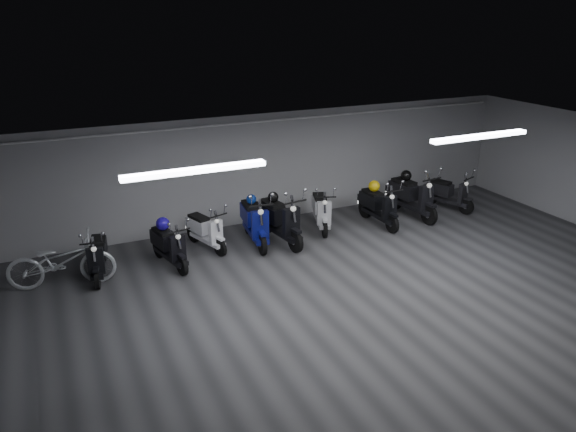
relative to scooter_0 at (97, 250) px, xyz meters
name	(u,v)px	position (x,y,z in m)	size (l,w,h in m)	color
floor	(376,307)	(4.51, -3.44, -0.60)	(14.00, 10.00, 0.01)	#343436
ceiling	(385,161)	(4.51, -3.44, 2.21)	(14.00, 10.00, 0.01)	gray
back_wall	(270,168)	(4.51, 1.56, 0.80)	(14.00, 0.01, 2.80)	#999A9C
fluor_strip_left	(195,170)	(1.51, -2.44, 2.14)	(2.40, 0.18, 0.08)	white
fluor_strip_right	(480,136)	(7.51, -2.44, 2.14)	(2.40, 0.18, 0.08)	white
conduit	(271,121)	(4.51, 1.48, 2.02)	(0.05, 0.05, 13.60)	white
scooter_0	(97,250)	(0.00, 0.00, 0.00)	(0.53, 1.60, 1.19)	black
scooter_1	(169,240)	(1.44, -0.13, 0.02)	(0.55, 1.65, 1.23)	black
scooter_2	(205,225)	(2.41, 0.42, 0.00)	(0.53, 1.59, 1.19)	white
scooter_4	(255,215)	(3.54, 0.24, 0.13)	(0.65, 1.94, 1.44)	navy
scooter_5	(280,213)	(4.10, 0.05, 0.15)	(0.67, 2.01, 1.49)	black
scooter_6	(321,205)	(5.39, 0.41, 0.04)	(0.57, 1.70, 1.27)	silver
scooter_7	(379,200)	(6.84, 0.03, 0.07)	(0.60, 1.79, 1.33)	black
scooter_8	(412,190)	(7.96, 0.16, 0.15)	(0.67, 2.01, 1.50)	black
scooter_9	(449,188)	(9.24, 0.20, 0.02)	(0.55, 1.65, 1.23)	black
bicycle	(60,256)	(-0.70, -0.13, 0.06)	(0.72, 2.03, 1.32)	silver
helmet_0	(406,175)	(7.93, 0.43, 0.47)	(0.29, 0.29, 0.29)	black
helmet_1	(251,199)	(3.57, 0.50, 0.42)	(0.24, 0.24, 0.24)	navy
helmet_2	(163,224)	(1.39, 0.10, 0.31)	(0.29, 0.29, 0.29)	#1F0E9C
helmet_3	(374,186)	(6.84, 0.27, 0.37)	(0.29, 0.29, 0.29)	yellow
helmet_4	(273,197)	(4.06, 0.33, 0.46)	(0.26, 0.26, 0.26)	black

